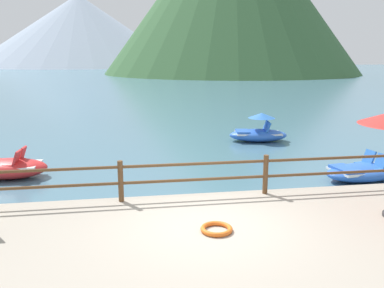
{
  "coord_description": "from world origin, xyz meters",
  "views": [
    {
      "loc": [
        -1.45,
        -7.19,
        3.65
      ],
      "look_at": [
        0.47,
        5.0,
        0.9
      ],
      "focal_mm": 37.42,
      "sensor_mm": 36.0,
      "label": 1
    }
  ],
  "objects": [
    {
      "name": "pedal_boat_2",
      "position": [
        4.02,
        9.1,
        0.4
      ],
      "size": [
        2.62,
        1.56,
        1.24
      ],
      "color": "blue",
      "rests_on": "ground"
    },
    {
      "name": "distant_peak",
      "position": [
        -17.06,
        136.34,
        11.65
      ],
      "size": [
        70.17,
        70.17,
        23.3
      ],
      "primitive_type": "cone",
      "color": "#93A3B7",
      "rests_on": "ground"
    },
    {
      "name": "pedal_boat_3",
      "position": [
        5.39,
        3.33,
        0.25
      ],
      "size": [
        2.64,
        1.61,
        0.83
      ],
      "color": "blue",
      "rests_on": "ground"
    },
    {
      "name": "life_ring",
      "position": [
        0.1,
        -0.34,
        0.45
      ],
      "size": [
        0.61,
        0.61,
        0.09
      ],
      "primitive_type": "torus",
      "color": "orange",
      "rests_on": "promenade_dock"
    },
    {
      "name": "ground_plane",
      "position": [
        0.0,
        40.0,
        0.0
      ],
      "size": [
        200.0,
        200.0,
        0.0
      ],
      "primitive_type": "plane",
      "color": "#477084"
    },
    {
      "name": "pedal_boat_1",
      "position": [
        -5.14,
        5.18,
        0.31
      ],
      "size": [
        2.36,
        1.4,
        0.91
      ],
      "color": "red",
      "rests_on": "ground"
    },
    {
      "name": "dock_railing",
      "position": [
        -0.0,
        1.55,
        0.97
      ],
      "size": [
        23.92,
        0.12,
        0.95
      ],
      "color": "brown",
      "rests_on": "promenade_dock"
    }
  ]
}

